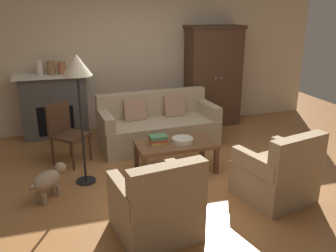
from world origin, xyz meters
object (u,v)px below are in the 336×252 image
coffee_table (176,146)px  dog (49,180)px  fireplace (55,106)px  mantel_vase_terracotta (62,68)px  side_chair_wooden (65,129)px  armchair_near_right (277,175)px  armchair_near_left (157,207)px  fruit_bowl (182,140)px  mantel_vase_cream (39,68)px  couch (158,126)px  book_stack (158,140)px  floor_lamp (77,73)px  armoire (213,76)px  mantel_vase_bronze (51,68)px

coffee_table → dog: coffee_table is taller
fireplace → mantel_vase_terracotta: bearing=-5.7°
side_chair_wooden → coffee_table: bearing=-27.1°
armchair_near_right → coffee_table: bearing=129.3°
mantel_vase_terracotta → armchair_near_left: size_ratio=0.24×
mantel_vase_terracotta → fruit_bowl: bearing=-52.6°
mantel_vase_cream → mantel_vase_terracotta: 0.36m
side_chair_wooden → mantel_vase_terracotta: bearing=87.9°
mantel_vase_cream → couch: bearing=-26.2°
armchair_near_left → side_chair_wooden: side_chair_wooden is taller
book_stack → mantel_vase_terracotta: mantel_vase_terracotta is taller
fireplace → side_chair_wooden: fireplace is taller
fruit_bowl → armchair_near_right: 1.37m
mantel_vase_terracotta → floor_lamp: floor_lamp is taller
armoire → armchair_near_left: bearing=-121.6°
armoire → fruit_bowl: armoire is taller
couch → coffee_table: 1.04m
fireplace → coffee_table: (1.60, -1.95, -0.20)m
couch → fruit_bowl: 1.09m
mantel_vase_terracotta → armchair_near_right: 3.94m
armchair_near_right → fireplace: bearing=129.3°
couch → floor_lamp: 2.00m
mantel_vase_cream → floor_lamp: 2.01m
fireplace → couch: bearing=-29.2°
fruit_bowl → mantel_vase_cream: bearing=133.5°
armoire → couch: (-1.33, -0.83, -0.63)m
coffee_table → mantel_vase_cream: (-1.78, 1.93, 0.88)m
couch → mantel_vase_cream: (-1.80, 0.89, 0.93)m
couch → floor_lamp: floor_lamp is taller
mantel_vase_bronze → mantel_vase_cream: bearing=180.0°
mantel_vase_cream → floor_lamp: floor_lamp is taller
mantel_vase_cream → side_chair_wooden: mantel_vase_cream is taller
couch → dog: (-1.73, -1.35, -0.07)m
armoire → mantel_vase_terracotta: 2.78m
armchair_near_left → fireplace: bearing=105.8°
mantel_vase_terracotta → fireplace: bearing=174.3°
mantel_vase_cream → floor_lamp: bearing=-74.8°
couch → armchair_near_right: size_ratio=2.13×
armoire → book_stack: 2.48m
armchair_near_right → dog: bearing=162.8°
armoire → mantel_vase_bronze: size_ratio=8.42×
fireplace → mantel_vase_terracotta: mantel_vase_terracotta is taller
floor_lamp → dog: floor_lamp is taller
coffee_table → couch: bearing=88.7°
dog → couch: bearing=38.0°
mantel_vase_cream → dog: size_ratio=0.55×
coffee_table → floor_lamp: (-1.25, 0.00, 1.09)m
fruit_bowl → dog: bearing=-171.4°
armoire → mantel_vase_cream: 3.14m
mantel_vase_cream → floor_lamp: (0.52, -1.93, 0.21)m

